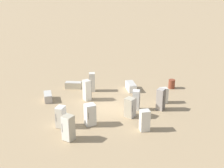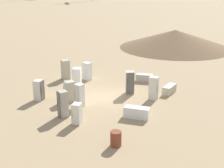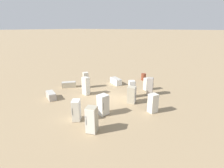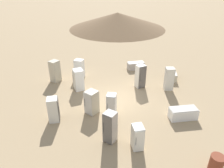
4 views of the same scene
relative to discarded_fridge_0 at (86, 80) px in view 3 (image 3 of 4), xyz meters
name	(u,v)px [view 3 (image 3 of 4)]	position (x,y,z in m)	size (l,w,h in m)	color
ground_plane	(107,98)	(1.23, 4.07, -0.94)	(1000.00, 1000.00, 0.00)	#9E8460
discarded_fridge_0	(86,80)	(0.00, 0.00, 0.00)	(0.84, 0.87, 1.89)	beige
discarded_fridge_1	(86,86)	(1.65, 1.58, 0.02)	(0.69, 0.77, 1.93)	beige
discarded_fridge_2	(132,95)	(0.81, 6.70, -0.13)	(0.90, 0.94, 1.63)	#B2A88E
discarded_fridge_3	(116,81)	(-3.22, 2.21, -0.56)	(1.50, 1.94, 0.77)	white
discarded_fridge_4	(76,110)	(6.18, 4.77, -0.10)	(0.98, 0.93, 1.69)	white
discarded_fridge_5	(51,95)	(4.61, -0.54, -0.59)	(1.28, 1.74, 0.71)	#A89E93
discarded_fridge_6	(153,103)	(1.46, 9.11, -0.12)	(0.91, 0.90, 1.65)	beige
discarded_fridge_7	(92,120)	(6.72, 6.82, 0.00)	(0.91, 0.91, 1.88)	#B2A88E
discarded_fridge_8	(147,84)	(-3.47, 6.40, -0.23)	(0.88, 0.81, 1.43)	beige
discarded_fridge_9	(69,85)	(1.11, -1.77, -0.60)	(1.67, 1.61, 0.68)	#B2A88E
discarded_fridge_10	(103,105)	(4.21, 5.88, -0.08)	(0.93, 0.90, 1.73)	white
discarded_fridge_11	(150,86)	(-2.17, 7.29, 0.01)	(0.79, 0.81, 1.91)	#A89E93
discarded_fridge_12	(132,89)	(-0.49, 6.00, -0.05)	(0.82, 0.82, 1.79)	white
rusty_barrel	(144,77)	(-6.85, 4.37, -0.48)	(0.66, 0.66, 0.92)	brown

